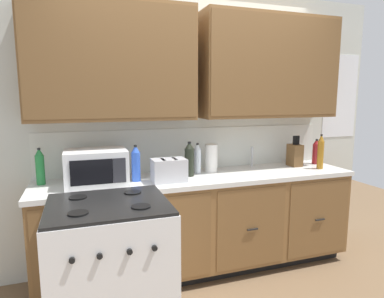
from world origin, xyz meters
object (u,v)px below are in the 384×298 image
object	(u,v)px
paper_towel_roll	(211,158)
bottle_red	(316,152)
bottle_dark	(189,159)
bottle_amber	(321,152)
bottle_blue	(136,164)
stove_range	(111,272)
bottle_green	(40,167)
knife_block	(295,155)
microwave	(96,167)
bottle_clear	(197,159)
toaster	(169,170)

from	to	relation	value
paper_towel_roll	bottle_red	distance (m)	1.18
paper_towel_roll	bottle_dark	size ratio (longest dim) A/B	0.85
bottle_amber	bottle_blue	world-z (taller)	bottle_amber
stove_range	bottle_dark	distance (m)	1.16
bottle_green	bottle_amber	bearing A→B (deg)	-5.27
stove_range	bottle_green	world-z (taller)	bottle_green
knife_block	bottle_red	distance (m)	0.28
bottle_dark	bottle_blue	world-z (taller)	bottle_dark
stove_range	bottle_green	distance (m)	1.06
microwave	paper_towel_roll	bearing A→B (deg)	6.79
paper_towel_roll	bottle_amber	world-z (taller)	bottle_amber
bottle_amber	bottle_clear	bearing A→B (deg)	170.05
microwave	bottle_clear	size ratio (longest dim) A/B	1.72
microwave	toaster	bearing A→B (deg)	-10.04
stove_range	bottle_blue	distance (m)	0.90
toaster	knife_block	world-z (taller)	knife_block
knife_block	bottle_red	size ratio (longest dim) A/B	1.19
knife_block	bottle_clear	bearing A→B (deg)	179.10
bottle_amber	bottle_red	distance (m)	0.25
stove_range	bottle_green	size ratio (longest dim) A/B	3.20
bottle_green	toaster	bearing A→B (deg)	-13.42
bottle_red	microwave	bearing A→B (deg)	-176.94
bottle_amber	bottle_dark	xyz separation A→B (m)	(-1.30, 0.13, -0.02)
knife_block	bottle_dark	distance (m)	1.15
bottle_amber	bottle_red	world-z (taller)	bottle_amber
microwave	bottle_blue	distance (m)	0.32
knife_block	bottle_amber	xyz separation A→B (m)	(0.15, -0.19, 0.05)
bottle_blue	bottle_clear	bearing A→B (deg)	11.20
bottle_red	bottle_blue	xyz separation A→B (m)	(-1.91, -0.12, 0.02)
paper_towel_roll	bottle_clear	xyz separation A→B (m)	(-0.15, -0.01, 0.01)
microwave	knife_block	world-z (taller)	knife_block
bottle_red	knife_block	bearing A→B (deg)	-175.60
paper_towel_roll	bottle_red	bearing A→B (deg)	-0.25
knife_block	bottle_dark	world-z (taller)	knife_block
toaster	bottle_red	bearing A→B (deg)	7.61
paper_towel_roll	bottle_blue	world-z (taller)	bottle_blue
knife_block	bottle_green	size ratio (longest dim) A/B	1.04
knife_block	bottle_blue	distance (m)	1.63
bottle_green	bottle_blue	bearing A→B (deg)	-10.47
bottle_red	bottle_clear	size ratio (longest dim) A/B	0.94
paper_towel_roll	bottle_dark	distance (m)	0.27
microwave	bottle_red	bearing A→B (deg)	3.06
toaster	bottle_blue	distance (m)	0.28
bottle_red	bottle_blue	world-z (taller)	bottle_blue
paper_towel_roll	bottle_amber	xyz separation A→B (m)	(1.06, -0.22, 0.04)
bottle_dark	toaster	bearing A→B (deg)	-149.31
knife_block	bottle_red	bearing A→B (deg)	4.40
stove_range	bottle_amber	size ratio (longest dim) A/B	2.80
stove_range	paper_towel_roll	world-z (taller)	paper_towel_roll
stove_range	toaster	distance (m)	0.92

